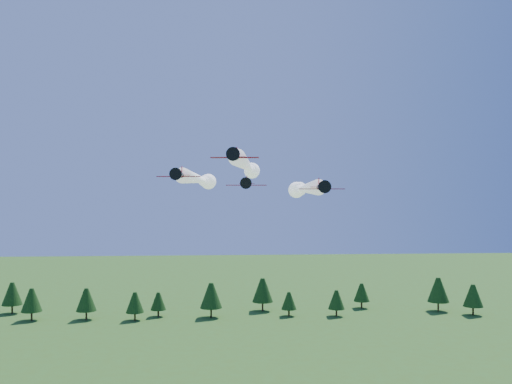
{
  "coord_description": "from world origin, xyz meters",
  "views": [
    {
      "loc": [
        -4.91,
        -87.79,
        41.87
      ],
      "look_at": [
        1.15,
        0.0,
        42.1
      ],
      "focal_mm": 40.0,
      "sensor_mm": 36.0,
      "label": 1
    }
  ],
  "objects": [
    {
      "name": "plane_lead",
      "position": [
        1.15,
        24.22,
        47.16
      ],
      "size": [
        11.09,
        58.63,
        3.7
      ],
      "rotation": [
        0.0,
        0.0,
        -0.11
      ],
      "color": "black",
      "rests_on": "ground"
    },
    {
      "name": "plane_right",
      "position": [
        12.58,
        26.04,
        42.86
      ],
      "size": [
        7.71,
        49.6,
        3.7
      ],
      "rotation": [
        0.0,
        0.0,
        -0.05
      ],
      "color": "black",
      "rests_on": "ground"
    },
    {
      "name": "plane_left",
      "position": [
        -8.47,
        31.06,
        44.8
      ],
      "size": [
        9.06,
        52.72,
        3.7
      ],
      "rotation": [
        0.0,
        0.0,
        -0.08
      ],
      "color": "black",
      "rests_on": "ground"
    },
    {
      "name": "plane_slot",
      "position": [
        0.03,
        7.16,
        43.54
      ],
      "size": [
        6.82,
        7.41,
        2.39
      ],
      "rotation": [
        0.0,
        0.0,
        -0.08
      ],
      "color": "black",
      "rests_on": "ground"
    },
    {
      "name": "treeline",
      "position": [
        2.3,
        108.23,
        6.73
      ],
      "size": [
        166.13,
        20.6,
        11.86
      ],
      "color": "#382314",
      "rests_on": "ground"
    }
  ]
}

